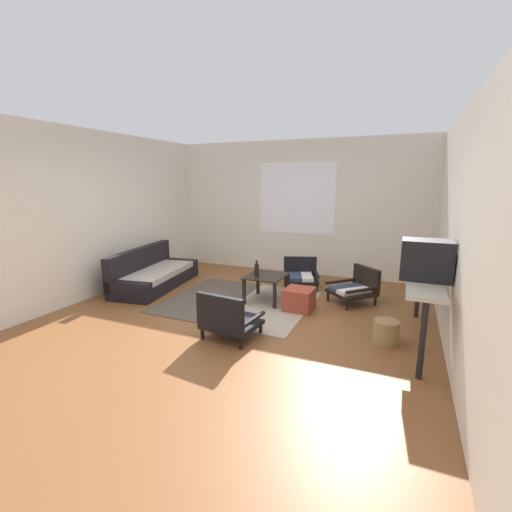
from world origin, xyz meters
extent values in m
plane|color=brown|center=(0.00, 0.00, 0.00)|extent=(7.80, 7.80, 0.00)
cube|color=silver|center=(0.00, 3.06, 1.35)|extent=(5.60, 0.12, 2.70)
cube|color=white|center=(0.00, 3.00, 1.54)|extent=(1.57, 0.01, 1.43)
cube|color=silver|center=(2.66, 0.30, 1.35)|extent=(0.12, 6.60, 2.70)
cube|color=silver|center=(-2.66, 0.30, 1.35)|extent=(0.12, 6.60, 2.70)
cube|color=#4C4238|center=(-0.83, 0.84, 0.01)|extent=(1.12, 2.01, 0.01)
cube|color=gray|center=(0.29, 0.84, 0.01)|extent=(1.12, 2.01, 0.01)
cube|color=black|center=(-2.01, 1.01, 0.11)|extent=(1.04, 2.01, 0.22)
cube|color=#B2A899|center=(-1.98, 1.02, 0.27)|extent=(0.91, 1.82, 0.10)
cube|color=black|center=(-2.33, 0.97, 0.40)|extent=(0.41, 1.92, 0.59)
cube|color=black|center=(-2.14, 1.87, 0.16)|extent=(0.79, 0.29, 0.32)
cube|color=black|center=(-1.89, 0.15, 0.16)|extent=(0.79, 0.29, 0.32)
cube|color=black|center=(0.11, 1.04, 0.42)|extent=(0.59, 0.64, 0.02)
cube|color=black|center=(-0.14, 1.32, 0.20)|extent=(0.04, 0.04, 0.41)
cube|color=black|center=(0.37, 1.32, 0.20)|extent=(0.04, 0.04, 0.41)
cube|color=black|center=(-0.14, 0.76, 0.20)|extent=(0.04, 0.04, 0.41)
cube|color=black|center=(0.37, 0.76, 0.20)|extent=(0.04, 0.04, 0.41)
cylinder|color=black|center=(0.76, 1.79, 0.07)|extent=(0.04, 0.04, 0.14)
cylinder|color=black|center=(0.27, 1.62, 0.07)|extent=(0.04, 0.04, 0.14)
cylinder|color=black|center=(0.60, 2.25, 0.07)|extent=(0.04, 0.04, 0.14)
cylinder|color=black|center=(0.11, 2.07, 0.07)|extent=(0.04, 0.04, 0.14)
cube|color=black|center=(0.43, 1.93, 0.17)|extent=(0.75, 0.73, 0.05)
cube|color=silver|center=(0.54, 1.95, 0.22)|extent=(0.36, 0.54, 0.06)
cube|color=#2D3856|center=(0.34, 1.88, 0.22)|extent=(0.36, 0.54, 0.06)
cube|color=black|center=(0.35, 2.17, 0.36)|extent=(0.59, 0.27, 0.33)
cube|color=black|center=(0.70, 2.03, 0.28)|extent=(0.23, 0.54, 0.04)
cube|color=black|center=(0.17, 1.84, 0.28)|extent=(0.23, 0.54, 0.04)
cylinder|color=black|center=(-0.04, -0.08, 0.07)|extent=(0.04, 0.04, 0.13)
cylinder|color=black|center=(0.51, -0.14, 0.07)|extent=(0.04, 0.04, 0.13)
cylinder|color=black|center=(-0.09, -0.55, 0.07)|extent=(0.04, 0.04, 0.13)
cylinder|color=black|center=(0.46, -0.61, 0.07)|extent=(0.04, 0.04, 0.13)
cube|color=black|center=(0.21, -0.35, 0.16)|extent=(0.69, 0.62, 0.05)
cube|color=silver|center=(0.10, -0.31, 0.21)|extent=(0.26, 0.52, 0.06)
cube|color=black|center=(0.32, -0.34, 0.21)|extent=(0.26, 0.52, 0.06)
cube|color=black|center=(0.19, -0.59, 0.39)|extent=(0.64, 0.14, 0.41)
cube|color=black|center=(-0.08, -0.31, 0.27)|extent=(0.10, 0.56, 0.04)
cube|color=black|center=(0.51, -0.38, 0.27)|extent=(0.10, 0.56, 0.04)
cylinder|color=black|center=(1.38, 1.13, 0.07)|extent=(0.04, 0.04, 0.15)
cylinder|color=black|center=(1.03, 1.47, 0.07)|extent=(0.04, 0.04, 0.15)
cylinder|color=black|center=(1.75, 1.52, 0.07)|extent=(0.04, 0.04, 0.15)
cylinder|color=black|center=(1.40, 1.86, 0.07)|extent=(0.04, 0.04, 0.15)
cube|color=black|center=(1.39, 1.49, 0.17)|extent=(0.83, 0.84, 0.05)
cube|color=silver|center=(1.45, 1.41, 0.23)|extent=(0.52, 0.53, 0.06)
cube|color=#2D3856|center=(1.30, 1.55, 0.23)|extent=(0.52, 0.53, 0.06)
cube|color=black|center=(1.58, 1.70, 0.38)|extent=(0.46, 0.44, 0.36)
cube|color=black|center=(1.58, 1.31, 0.29)|extent=(0.46, 0.48, 0.04)
cube|color=black|center=(1.20, 1.68, 0.29)|extent=(0.46, 0.48, 0.04)
cube|color=#993D28|center=(0.72, 0.87, 0.16)|extent=(0.43, 0.43, 0.33)
cube|color=#B2AD9E|center=(2.33, 0.39, 0.81)|extent=(0.37, 1.86, 0.04)
cylinder|color=black|center=(2.33, -0.48, 0.40)|extent=(0.06, 0.06, 0.79)
cylinder|color=black|center=(2.33, 1.26, 0.40)|extent=(0.06, 0.06, 0.79)
cube|color=black|center=(2.33, 0.17, 1.05)|extent=(0.52, 0.35, 0.44)
cube|color=black|center=(2.07, 0.17, 1.07)|extent=(0.01, 0.27, 0.31)
cylinder|color=#A87047|center=(2.33, 0.86, 0.94)|extent=(0.25, 0.25, 0.20)
cylinder|color=#A87047|center=(2.33, 0.86, 1.10)|extent=(0.12, 0.12, 0.13)
cylinder|color=black|center=(-0.01, 0.96, 0.52)|extent=(0.07, 0.07, 0.19)
cylinder|color=black|center=(-0.01, 0.96, 0.65)|extent=(0.03, 0.03, 0.06)
cylinder|color=#9E7A4C|center=(1.98, 0.22, 0.14)|extent=(0.29, 0.29, 0.27)
camera|label=1|loc=(2.09, -3.98, 1.89)|focal=24.73mm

